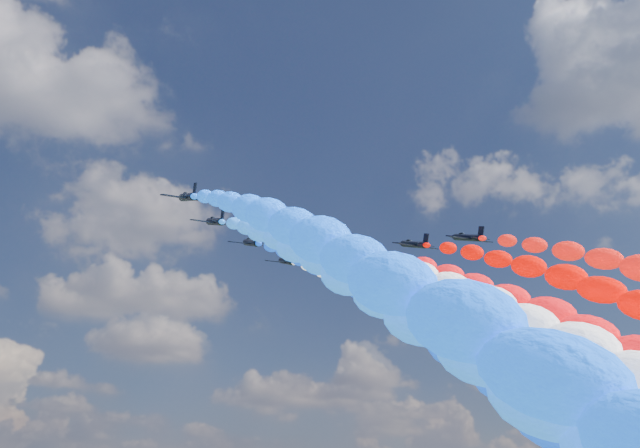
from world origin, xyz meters
name	(u,v)px	position (x,y,z in m)	size (l,w,h in m)	color
jet_0	(188,197)	(-27.53, -5.71, 94.31)	(9.01, 12.09, 2.66)	black
trail_0	(303,258)	(-27.53, -60.20, 68.48)	(6.34, 105.60, 54.77)	#1058FF
jet_1	(215,222)	(-20.17, 4.55, 94.31)	(9.01, 12.09, 2.66)	black
trail_1	(333,291)	(-20.17, -49.94, 68.48)	(6.34, 105.60, 54.77)	blue
jet_2	(251,243)	(-10.46, 14.00, 94.31)	(9.01, 12.09, 2.66)	black
trail_2	(376,316)	(-10.46, -40.49, 68.48)	(6.34, 105.60, 54.77)	blue
jet_3	(310,242)	(0.12, 9.39, 94.31)	(9.01, 12.09, 2.66)	black
trail_3	(469,315)	(0.12, -45.10, 68.48)	(6.34, 105.60, 54.77)	white
jet_4	(287,261)	(0.19, 23.35, 94.31)	(9.01, 12.09, 2.66)	black
trail_4	(415,336)	(0.19, -31.14, 68.48)	(6.34, 105.60, 54.77)	white
jet_5	(354,251)	(10.40, 11.48, 94.31)	(9.01, 12.09, 2.66)	black
trail_5	(528,325)	(10.40, -43.01, 68.48)	(6.34, 105.60, 54.77)	red
jet_6	(414,244)	(19.57, 3.05, 94.31)	(9.01, 12.09, 2.66)	black
trail_6	(630,317)	(19.57, -51.44, 68.48)	(6.34, 105.60, 54.77)	#DE0701
jet_7	(468,238)	(27.06, -4.56, 94.31)	(9.01, 12.09, 2.66)	black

